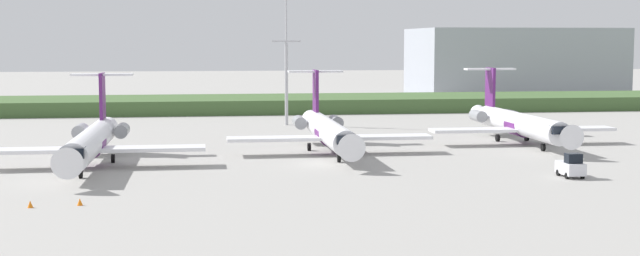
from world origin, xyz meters
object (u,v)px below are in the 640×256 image
Objects in this scene: regional_jet_nearest at (91,141)px; safety_cone_mid_marker at (80,202)px; regional_jet_second at (328,130)px; antenna_mast at (286,72)px; baggage_tug at (571,167)px; regional_jet_third at (518,123)px; safety_cone_front_marker at (30,204)px.

regional_jet_nearest is 21.55m from safety_cone_mid_marker.
regional_jet_nearest is 1.00× the size of regional_jet_second.
antenna_mast is (23.66, 39.38, 5.50)m from regional_jet_nearest.
regional_jet_second reaches higher than baggage_tug.
regional_jet_third is at bearing 35.31° from safety_cone_mid_marker.
safety_cone_mid_marker is at bearing -109.83° from antenna_mast.
antenna_mast reaches higher than regional_jet_second.
regional_jet_nearest is 1.00× the size of regional_jet_third.
regional_jet_second is at bearing 15.44° from regional_jet_nearest.
regional_jet_third is at bearing 33.72° from safety_cone_front_marker.
regional_jet_nearest is 51.35m from regional_jet_third.
regional_jet_third is at bearing -45.67° from antenna_mast.
antenna_mast is at bearing 59.00° from regional_jet_nearest.
regional_jet_nearest is at bearing -165.74° from regional_jet_third.
safety_cone_mid_marker is at bearing 6.80° from safety_cone_front_marker.
regional_jet_second is 39.49m from safety_cone_front_marker.
antenna_mast reaches higher than safety_cone_mid_marker.
regional_jet_nearest and regional_jet_second have the same top height.
safety_cone_mid_marker is (-48.01, -34.01, -2.26)m from regional_jet_third.
regional_jet_second and regional_jet_third have the same top height.
regional_jet_third is (24.61, 5.70, 0.00)m from regional_jet_second.
regional_jet_nearest reaches higher than safety_cone_mid_marker.
antenna_mast is 34.92× the size of safety_cone_front_marker.
antenna_mast reaches higher than regional_jet_nearest.
antenna_mast is 65.03m from safety_cone_mid_marker.
safety_cone_front_marker and safety_cone_mid_marker have the same top height.
regional_jet_nearest is 56.36× the size of safety_cone_mid_marker.
safety_cone_front_marker is at bearing -133.20° from regional_jet_second.
antenna_mast is at bearing 92.65° from regional_jet_second.
safety_cone_mid_marker is (1.76, -21.36, -2.26)m from regional_jet_nearest.
baggage_tug is 47.39m from safety_cone_front_marker.
regional_jet_nearest is 46.27m from antenna_mast.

